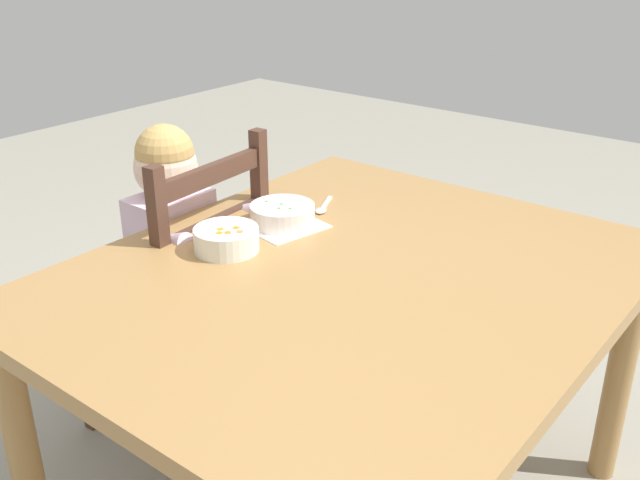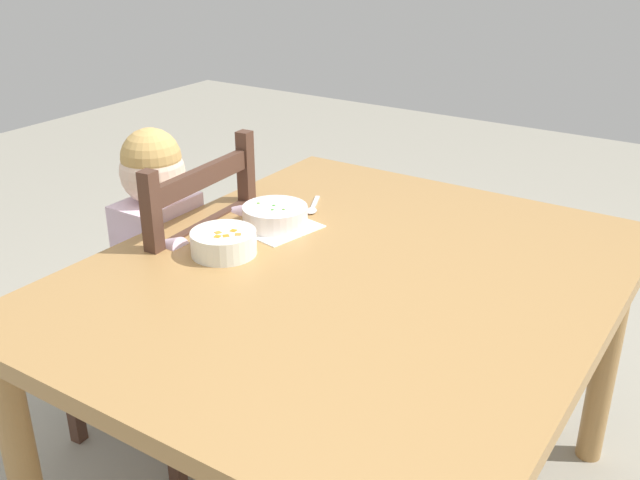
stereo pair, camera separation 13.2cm
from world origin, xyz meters
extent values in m
cube|color=#A47944|center=(0.00, 0.00, 0.69)|extent=(1.30, 1.09, 0.04)
cylinder|color=#A47944|center=(0.58, -0.47, 0.34)|extent=(0.07, 0.07, 0.67)
cylinder|color=#A47944|center=(-0.58, 0.47, 0.34)|extent=(0.07, 0.07, 0.67)
cylinder|color=#A47944|center=(0.58, 0.47, 0.34)|extent=(0.07, 0.07, 0.67)
cube|color=#4A2F23|center=(0.01, 0.64, 0.42)|extent=(0.45, 0.45, 0.02)
cube|color=#4A2F23|center=(0.19, 0.85, 0.20)|extent=(0.04, 0.04, 0.41)
cube|color=#4A2F23|center=(-0.19, 0.82, 0.20)|extent=(0.04, 0.04, 0.41)
cube|color=#4A2F23|center=(0.21, 0.47, 0.20)|extent=(0.04, 0.04, 0.41)
cube|color=#4A2F23|center=(-0.16, 0.44, 0.20)|extent=(0.04, 0.04, 0.41)
cube|color=#4A2F23|center=(0.21, 0.47, 0.67)|extent=(0.04, 0.04, 0.48)
cube|color=#4A2F23|center=(-0.16, 0.44, 0.67)|extent=(0.04, 0.04, 0.48)
cube|color=#4A2F23|center=(0.03, 0.46, 0.84)|extent=(0.36, 0.05, 0.05)
cube|color=#4A2F23|center=(0.03, 0.46, 0.69)|extent=(0.36, 0.05, 0.05)
cube|color=silver|center=(0.01, 0.61, 0.59)|extent=(0.22, 0.14, 0.32)
sphere|color=beige|center=(0.01, 0.61, 0.82)|extent=(0.17, 0.17, 0.17)
sphere|color=tan|center=(0.01, 0.61, 0.86)|extent=(0.16, 0.16, 0.16)
cylinder|color=#3F4C72|center=(-0.04, 0.49, 0.21)|extent=(0.07, 0.07, 0.43)
cylinder|color=#3F4C72|center=(0.07, 0.49, 0.21)|extent=(0.07, 0.07, 0.43)
cylinder|color=silver|center=(-0.12, 0.51, 0.67)|extent=(0.06, 0.24, 0.13)
cylinder|color=silver|center=(0.14, 0.51, 0.67)|extent=(0.06, 0.24, 0.13)
cylinder|color=white|center=(0.11, 0.29, 0.74)|extent=(0.17, 0.17, 0.05)
cylinder|color=white|center=(0.11, 0.29, 0.71)|extent=(0.07, 0.07, 0.01)
cylinder|color=#4F9837|center=(0.11, 0.29, 0.75)|extent=(0.14, 0.14, 0.03)
sphere|color=#5C9437|center=(0.11, 0.26, 0.76)|extent=(0.01, 0.01, 0.01)
sphere|color=#5A9E34|center=(0.11, 0.34, 0.76)|extent=(0.01, 0.01, 0.01)
sphere|color=green|center=(0.12, 0.30, 0.76)|extent=(0.01, 0.01, 0.01)
sphere|color=green|center=(0.09, 0.29, 0.76)|extent=(0.01, 0.01, 0.01)
cylinder|color=white|center=(-0.09, 0.29, 0.74)|extent=(0.15, 0.15, 0.06)
cylinder|color=white|center=(-0.09, 0.29, 0.71)|extent=(0.07, 0.07, 0.01)
cylinder|color=orange|center=(-0.09, 0.29, 0.75)|extent=(0.13, 0.13, 0.03)
cube|color=orange|center=(-0.07, 0.28, 0.76)|extent=(0.02, 0.02, 0.01)
cube|color=orange|center=(-0.10, 0.27, 0.76)|extent=(0.02, 0.02, 0.01)
cube|color=orange|center=(-0.10, 0.30, 0.76)|extent=(0.02, 0.02, 0.01)
cube|color=orange|center=(-0.12, 0.29, 0.76)|extent=(0.02, 0.02, 0.01)
cube|color=orange|center=(-0.08, 0.26, 0.76)|extent=(0.02, 0.02, 0.01)
cube|color=silver|center=(0.30, 0.30, 0.71)|extent=(0.09, 0.05, 0.00)
ellipsoid|color=silver|center=(0.24, 0.27, 0.72)|extent=(0.05, 0.05, 0.01)
cube|color=white|center=(0.10, 0.28, 0.71)|extent=(0.21, 0.19, 0.00)
camera|label=1|loc=(-1.17, -0.84, 1.43)|focal=40.63mm
camera|label=2|loc=(-1.24, -0.73, 1.43)|focal=40.63mm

